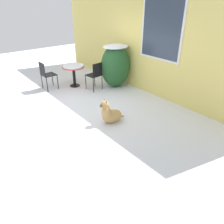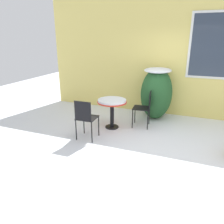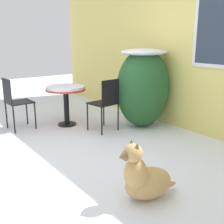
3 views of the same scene
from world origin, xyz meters
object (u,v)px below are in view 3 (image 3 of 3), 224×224
object	(u,v)px
patio_table	(66,93)
patio_chair_far_side	(15,101)
dog	(144,179)
patio_chair_near_table	(105,102)

from	to	relation	value
patio_table	patio_chair_far_side	distance (m)	0.89
dog	patio_chair_near_table	bearing A→B (deg)	164.13
patio_table	patio_chair_far_side	size ratio (longest dim) A/B	0.80
patio_table	dog	bearing A→B (deg)	-11.82
dog	patio_table	bearing A→B (deg)	177.67
patio_table	patio_chair_near_table	distance (m)	0.82
patio_chair_near_table	dog	xyz separation A→B (m)	(1.96, -0.93, -0.31)
patio_chair_near_table	dog	distance (m)	2.19
patio_chair_far_side	patio_chair_near_table	bearing A→B (deg)	-132.14
patio_table	patio_chair_near_table	size ratio (longest dim) A/B	0.80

